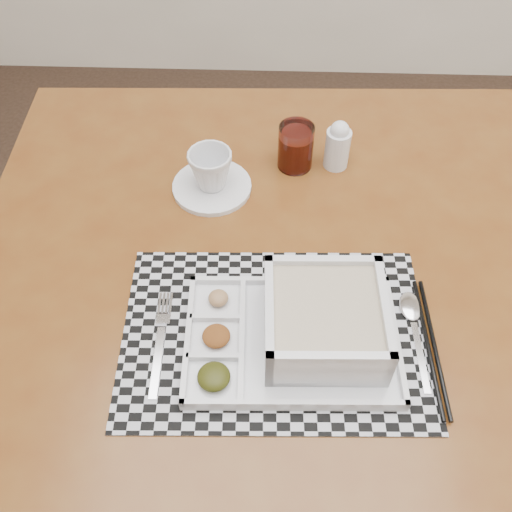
# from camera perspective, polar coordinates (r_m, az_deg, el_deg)

# --- Properties ---
(dining_table) EXTENTS (1.10, 1.10, 0.80)m
(dining_table) POSITION_cam_1_polar(r_m,az_deg,el_deg) (1.02, 2.23, -4.95)
(dining_table) COLOR #582A10
(dining_table) RESTS_ON ground
(placemat) EXTENTS (0.48, 0.34, 0.00)m
(placemat) POSITION_cam_1_polar(r_m,az_deg,el_deg) (0.89, 1.91, -7.82)
(placemat) COLOR #AFAFB7
(placemat) RESTS_ON dining_table
(serving_tray) EXTENTS (0.33, 0.23, 0.09)m
(serving_tray) POSITION_cam_1_polar(r_m,az_deg,el_deg) (0.86, 5.74, -7.07)
(serving_tray) COLOR silver
(serving_tray) RESTS_ON placemat
(fork) EXTENTS (0.02, 0.19, 0.00)m
(fork) POSITION_cam_1_polar(r_m,az_deg,el_deg) (0.89, -9.51, -8.30)
(fork) COLOR silver
(fork) RESTS_ON placemat
(spoon) EXTENTS (0.04, 0.18, 0.01)m
(spoon) POSITION_cam_1_polar(r_m,az_deg,el_deg) (0.94, 15.33, -5.56)
(spoon) COLOR silver
(spoon) RESTS_ON placemat
(chopsticks) EXTENTS (0.02, 0.24, 0.01)m
(chopsticks) POSITION_cam_1_polar(r_m,az_deg,el_deg) (0.91, 17.11, -8.59)
(chopsticks) COLOR black
(chopsticks) RESTS_ON placemat
(saucer) EXTENTS (0.15, 0.15, 0.01)m
(saucer) POSITION_cam_1_polar(r_m,az_deg,el_deg) (1.09, -4.43, 6.93)
(saucer) COLOR silver
(saucer) RESTS_ON dining_table
(cup) EXTENTS (0.09, 0.09, 0.08)m
(cup) POSITION_cam_1_polar(r_m,az_deg,el_deg) (1.06, -4.57, 8.60)
(cup) COLOR silver
(cup) RESTS_ON saucer
(juice_glass) EXTENTS (0.07, 0.07, 0.09)m
(juice_glass) POSITION_cam_1_polar(r_m,az_deg,el_deg) (1.12, 3.98, 10.69)
(juice_glass) COLOR white
(juice_glass) RESTS_ON dining_table
(creamer_bottle) EXTENTS (0.05, 0.05, 0.10)m
(creamer_bottle) POSITION_cam_1_polar(r_m,az_deg,el_deg) (1.12, 8.17, 10.91)
(creamer_bottle) COLOR silver
(creamer_bottle) RESTS_ON dining_table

